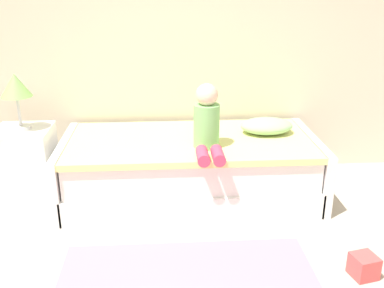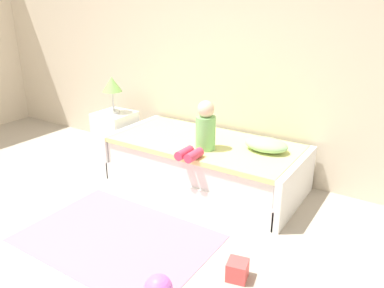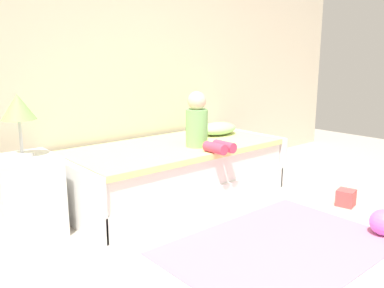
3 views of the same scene
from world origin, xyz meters
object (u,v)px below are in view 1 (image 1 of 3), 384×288
Objects in this scene: nightstand at (27,164)px; child_figure at (207,124)px; pillow at (266,126)px; table_lamp at (16,88)px; toy_block at (364,266)px; bed at (190,167)px.

nightstand is 1.55m from child_figure.
table_lamp is at bearing -178.35° from pillow.
child_figure is at bearing 132.57° from toy_block.
child_figure reaches higher than toy_block.
table_lamp reaches higher than bed.
bed is 1.35m from nightstand.
pillow is (0.54, 0.33, -0.14)m from child_figure.
child_figure reaches higher than pillow.
toy_block is at bearing -27.69° from nightstand.
pillow is at bearing 105.00° from toy_block.
pillow is 1.42m from toy_block.
bed is 0.74m from pillow.
toy_block is at bearing -75.00° from pillow.
table_lamp is 0.88× the size of child_figure.
child_figure is (1.47, -0.27, 0.40)m from nightstand.
toy_block is at bearing -27.69° from table_lamp.
pillow is at bearing 8.68° from bed.
nightstand is 1.18× the size of child_figure.
table_lamp is at bearing 152.31° from toy_block.
toy_block is (2.35, -1.23, -0.23)m from nightstand.
bed is 4.80× the size of pillow.
nightstand is 2.02m from pillow.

